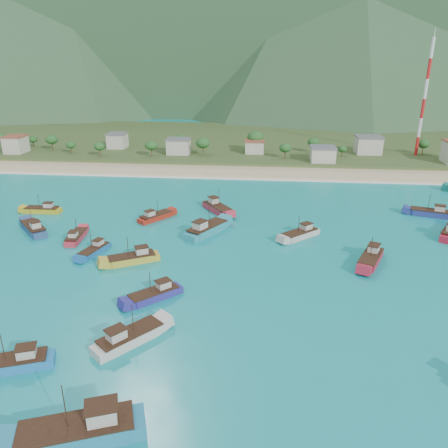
# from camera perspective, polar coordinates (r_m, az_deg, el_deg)

# --- Properties ---
(ground) EXTENTS (600.00, 600.00, 0.00)m
(ground) POSITION_cam_1_polar(r_m,az_deg,el_deg) (84.76, 1.96, -6.33)
(ground) COLOR #0D988C
(ground) RESTS_ON ground
(beach) EXTENTS (400.00, 18.00, 1.20)m
(beach) POSITION_cam_1_polar(r_m,az_deg,el_deg) (159.11, 3.90, 6.73)
(beach) COLOR beige
(beach) RESTS_ON ground
(land) EXTENTS (400.00, 110.00, 2.40)m
(land) POSITION_cam_1_polar(r_m,az_deg,el_deg) (218.76, 4.49, 10.61)
(land) COLOR #385123
(land) RESTS_ON ground
(surf_line) EXTENTS (400.00, 2.50, 0.08)m
(surf_line) POSITION_cam_1_polar(r_m,az_deg,el_deg) (149.91, 3.77, 5.85)
(surf_line) COLOR white
(surf_line) RESTS_ON ground
(village) EXTENTS (214.89, 26.81, 7.85)m
(village) POSITION_cam_1_polar(r_m,az_deg,el_deg) (180.79, 9.69, 9.74)
(village) COLOR beige
(village) RESTS_ON ground
(vegetation) EXTENTS (273.97, 25.09, 8.95)m
(vegetation) POSITION_cam_1_polar(r_m,az_deg,el_deg) (182.25, 2.51, 10.18)
(vegetation) COLOR #235623
(vegetation) RESTS_ON ground
(radio_tower) EXTENTS (1.20, 1.20, 44.44)m
(radio_tower) POSITION_cam_1_polar(r_m,az_deg,el_deg) (193.49, 24.70, 14.63)
(radio_tower) COLOR red
(radio_tower) RESTS_ON ground
(boat_2) EXTENTS (4.76, 8.92, 5.06)m
(boat_2) POSITION_cam_1_polar(r_m,az_deg,el_deg) (96.45, -16.56, -3.39)
(boat_2) COLOR #195CA3
(boat_2) RESTS_ON ground
(boat_4) EXTENTS (8.03, 9.33, 5.65)m
(boat_4) POSITION_cam_1_polar(r_m,az_deg,el_deg) (112.91, -8.92, 0.89)
(boat_4) COLOR #A02113
(boat_4) RESTS_ON ground
(boat_5) EXTENTS (7.26, 11.07, 6.33)m
(boat_5) POSITION_cam_1_polar(r_m,az_deg,el_deg) (93.07, 18.61, -4.38)
(boat_5) COLOR #A51F34
(boat_5) RESTS_ON ground
(boat_10) EXTENTS (9.28, 11.25, 6.73)m
(boat_10) POSITION_cam_1_polar(r_m,az_deg,el_deg) (117.47, -0.88, 2.04)
(boat_10) COLOR #B52B3D
(boat_10) RESTS_ON ground
(boat_11) EXTENTS (9.70, 12.68, 7.43)m
(boat_11) POSITION_cam_1_polar(r_m,az_deg,el_deg) (102.51, -2.28, -0.77)
(boat_11) COLOR teal
(boat_11) RESTS_ON ground
(boat_13) EXTENTS (10.59, 6.38, 6.01)m
(boat_13) POSITION_cam_1_polar(r_m,az_deg,el_deg) (67.00, -25.84, -16.13)
(boat_13) COLOR #1D70B8
(boat_13) RESTS_ON ground
(boat_14) EXTENTS (9.63, 3.10, 5.64)m
(boat_14) POSITION_cam_1_polar(r_m,az_deg,el_deg) (126.30, -22.59, 1.66)
(boat_14) COLOR gold
(boat_14) RESTS_ON ground
(boat_15) EXTENTS (9.41, 9.09, 5.97)m
(boat_15) POSITION_cam_1_polar(r_m,az_deg,el_deg) (101.96, 9.95, -1.37)
(boat_15) COLOR #BCB4AA
(boat_15) RESTS_ON ground
(boat_16) EXTENTS (9.03, 8.66, 5.71)m
(boat_16) POSITION_cam_1_polar(r_m,az_deg,el_deg) (76.78, -9.03, -9.15)
(boat_16) COLOR navy
(boat_16) RESTS_ON ground
(boat_17) EXTENTS (10.59, 7.56, 6.12)m
(boat_17) POSITION_cam_1_polar(r_m,az_deg,el_deg) (90.28, -11.82, -4.50)
(boat_17) COLOR gold
(boat_17) RESTS_ON ground
(boat_19) EXTENTS (11.03, 6.17, 6.25)m
(boat_19) POSITION_cam_1_polar(r_m,az_deg,el_deg) (126.18, 25.38, 1.27)
(boat_19) COLOR navy
(boat_19) RESTS_ON ground
(boat_21) EXTENTS (14.14, 8.51, 8.03)m
(boat_21) POSITION_cam_1_polar(r_m,az_deg,el_deg) (54.23, -18.32, -24.44)
(boat_21) COLOR teal
(boat_21) RESTS_ON ground
(boat_22) EXTENTS (3.43, 9.24, 5.35)m
(boat_22) POSITION_cam_1_polar(r_m,az_deg,el_deg) (104.73, -18.73, -1.66)
(boat_22) COLOR #BB2C3B
(boat_22) RESTS_ON ground
(boat_24) EXTENTS (9.92, 10.24, 6.50)m
(boat_24) POSITION_cam_1_polar(r_m,az_deg,el_deg) (112.92, -23.60, -0.59)
(boat_24) COLOR navy
(boat_24) RESTS_ON ground
(boat_27) EXTENTS (9.42, 10.31, 6.39)m
(boat_27) POSITION_cam_1_polar(r_m,az_deg,el_deg) (66.67, -12.27, -14.39)
(boat_27) COLOR beige
(boat_27) RESTS_ON ground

